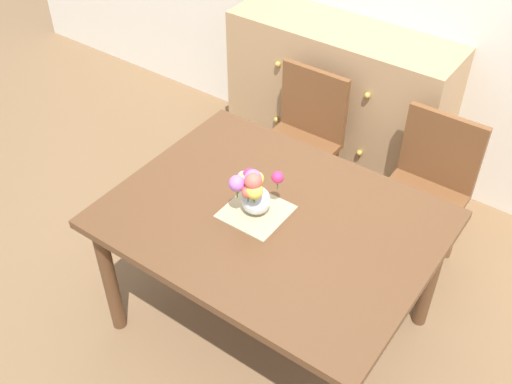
{
  "coord_description": "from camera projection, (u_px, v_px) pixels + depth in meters",
  "views": [
    {
      "loc": [
        1.07,
        -1.62,
        2.59
      ],
      "look_at": [
        -0.07,
        -0.02,
        0.88
      ],
      "focal_mm": 42.61,
      "sensor_mm": 36.0,
      "label": 1
    }
  ],
  "objects": [
    {
      "name": "chair_right",
      "position": [
        427.0,
        185.0,
        3.19
      ],
      "size": [
        0.42,
        0.42,
        0.9
      ],
      "rotation": [
        0.0,
        0.0,
        3.14
      ],
      "color": "brown",
      "rests_on": "ground_plane"
    },
    {
      "name": "ground_plane",
      "position": [
        270.0,
        322.0,
        3.16
      ],
      "size": [
        12.0,
        12.0,
        0.0
      ],
      "primitive_type": "plane",
      "color": "brown"
    },
    {
      "name": "chair_left",
      "position": [
        302.0,
        135.0,
        3.53
      ],
      "size": [
        0.42,
        0.42,
        0.9
      ],
      "rotation": [
        0.0,
        0.0,
        3.14
      ],
      "color": "brown",
      "rests_on": "ground_plane"
    },
    {
      "name": "flower_vase",
      "position": [
        253.0,
        190.0,
        2.58
      ],
      "size": [
        0.18,
        0.21,
        0.25
      ],
      "color": "silver",
      "rests_on": "placemat"
    },
    {
      "name": "placemat",
      "position": [
        256.0,
        212.0,
        2.68
      ],
      "size": [
        0.27,
        0.27,
        0.01
      ],
      "primitive_type": "cube",
      "color": "tan",
      "rests_on": "dining_table"
    },
    {
      "name": "dining_table",
      "position": [
        272.0,
        231.0,
        2.72
      ],
      "size": [
        1.41,
        1.08,
        0.76
      ],
      "color": "brown",
      "rests_on": "ground_plane"
    },
    {
      "name": "dresser",
      "position": [
        337.0,
        102.0,
        3.83
      ],
      "size": [
        1.4,
        0.47,
        1.0
      ],
      "color": "tan",
      "rests_on": "ground_plane"
    }
  ]
}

